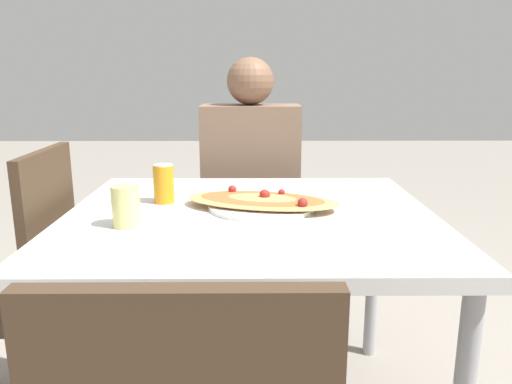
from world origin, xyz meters
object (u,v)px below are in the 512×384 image
object	(u,v)px
person_seated	(250,175)
drink_glass	(126,206)
chair_far_seated	(250,211)
soda_can	(164,184)
chair_side_left	(20,279)
pizza_main	(262,202)
dining_table	(250,235)

from	to	relation	value
person_seated	drink_glass	xyz separation A→B (m)	(-0.34, -0.84, 0.09)
chair_far_seated	drink_glass	bearing A→B (deg)	70.72
chair_far_seated	soda_can	size ratio (longest dim) A/B	7.42
chair_side_left	pizza_main	xyz separation A→B (m)	(0.78, 0.01, 0.25)
pizza_main	soda_can	bearing A→B (deg)	167.81
chair_side_left	pizza_main	distance (m)	0.82
dining_table	person_seated	world-z (taller)	person_seated
dining_table	person_seated	bearing A→B (deg)	90.21
chair_far_seated	pizza_main	bearing A→B (deg)	92.99
dining_table	person_seated	distance (m)	0.71
chair_far_seated	chair_side_left	world-z (taller)	same
pizza_main	chair_far_seated	bearing A→B (deg)	92.99
dining_table	soda_can	bearing A→B (deg)	156.46
pizza_main	dining_table	bearing A→B (deg)	-125.52
person_seated	pizza_main	world-z (taller)	person_seated
chair_side_left	drink_glass	world-z (taller)	chair_side_left
person_seated	pizza_main	xyz separation A→B (m)	(0.04, -0.66, 0.05)
person_seated	drink_glass	distance (m)	0.91
dining_table	soda_can	world-z (taller)	soda_can
drink_glass	soda_can	bearing A→B (deg)	76.75
person_seated	dining_table	bearing A→B (deg)	90.21
soda_can	drink_glass	size ratio (longest dim) A/B	1.10
chair_far_seated	pizza_main	xyz separation A→B (m)	(0.04, -0.77, 0.25)
dining_table	drink_glass	distance (m)	0.39
dining_table	chair_side_left	xyz separation A→B (m)	(-0.74, 0.04, -0.16)
dining_table	drink_glass	world-z (taller)	drink_glass
dining_table	pizza_main	world-z (taller)	pizza_main
dining_table	drink_glass	xyz separation A→B (m)	(-0.34, -0.13, 0.13)
chair_side_left	person_seated	bearing A→B (deg)	-47.84
chair_side_left	person_seated	xyz separation A→B (m)	(0.74, 0.67, 0.20)
chair_far_seated	chair_side_left	size ratio (longest dim) A/B	1.00
soda_can	dining_table	bearing A→B (deg)	-23.54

